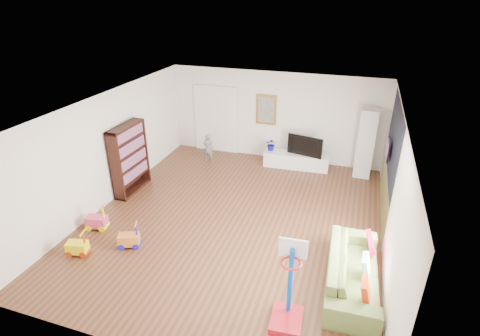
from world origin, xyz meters
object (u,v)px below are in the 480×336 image
(media_console, at_px, (296,160))
(sofa, at_px, (353,271))
(basketball_hoop, at_px, (289,287))
(bookshelf, at_px, (130,159))

(media_console, distance_m, sofa, 4.96)
(sofa, distance_m, basketball_hoop, 1.58)
(media_console, relative_size, bookshelf, 1.05)
(sofa, bearing_deg, media_console, 19.72)
(bookshelf, distance_m, sofa, 6.06)
(bookshelf, distance_m, basketball_hoop, 5.69)
(sofa, bearing_deg, bookshelf, 69.54)
(bookshelf, relative_size, basketball_hoop, 1.22)
(bookshelf, height_order, basketball_hoop, bookshelf)
(basketball_hoop, bearing_deg, bookshelf, 143.40)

